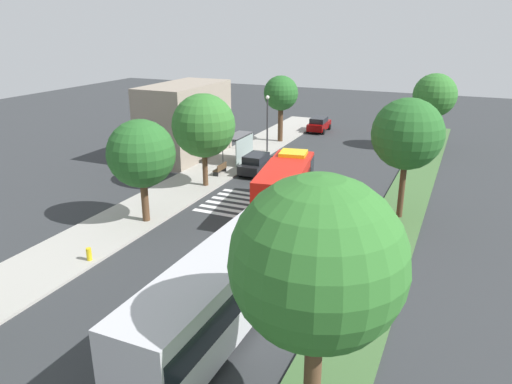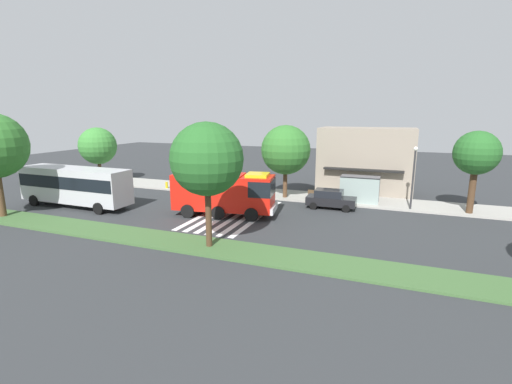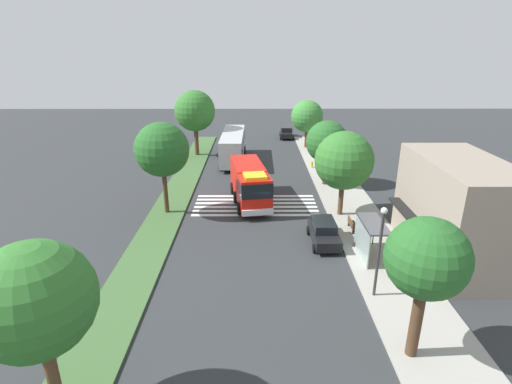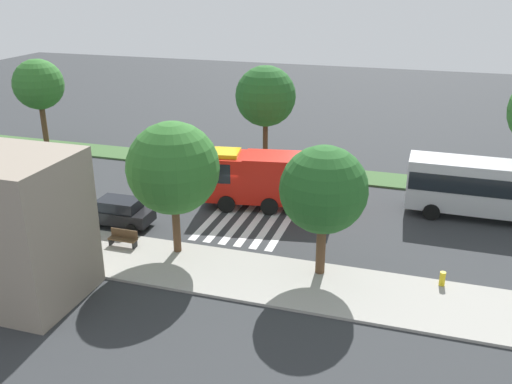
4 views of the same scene
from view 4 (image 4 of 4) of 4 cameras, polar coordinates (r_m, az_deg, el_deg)
ground_plane at (r=36.43m, az=-3.13°, el=-1.27°), size 120.00×120.00×0.00m
sidewalk at (r=29.43m, az=-8.87°, el=-7.18°), size 60.00×4.61×0.14m
median_strip at (r=43.15m, az=0.39°, el=2.53°), size 60.00×3.00×0.14m
crosswalk at (r=35.76m, az=0.23°, el=-1.68°), size 4.95×11.01×0.01m
fire_truck at (r=35.37m, az=1.03°, el=1.53°), size 8.73×3.94×3.62m
parked_car_mid at (r=34.08m, az=-13.92°, el=-1.98°), size 4.31×2.06×1.68m
transit_bus at (r=36.51m, az=23.72°, el=0.46°), size 10.92×2.93×3.54m
bus_stop_shelter at (r=33.01m, az=-19.55°, el=-1.48°), size 3.50×1.40×2.46m
bench_near_shelter at (r=31.38m, az=-13.37°, el=-4.57°), size 1.60×0.50×0.90m
sidewalk_tree_west at (r=26.45m, az=6.90°, el=0.21°), size 4.21×4.21×6.52m
sidewalk_tree_center at (r=28.65m, az=-8.45°, el=2.41°), size 4.77×4.77×7.07m
median_tree_west at (r=41.57m, az=0.98°, el=9.72°), size 4.45×4.45×7.72m
median_tree_center at (r=50.75m, az=-21.28°, el=10.15°), size 4.18×4.18×7.35m
fire_hydrant at (r=28.31m, az=18.45°, el=-8.38°), size 0.28×0.28×0.70m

